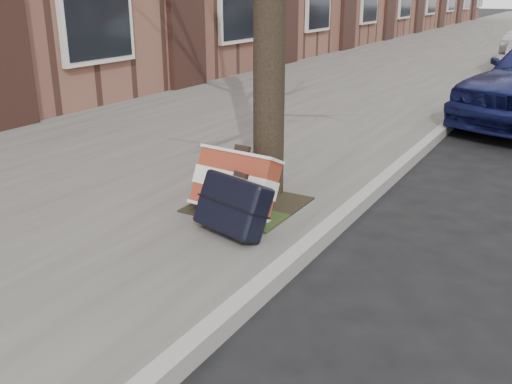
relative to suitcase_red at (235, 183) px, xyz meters
The scene contains 5 objects.
ground 2.26m from the suitcase_red, 26.40° to the right, with size 120.00×120.00×0.00m, color black.
near_sidewalk 14.12m from the suitcase_red, 96.93° to the left, with size 5.00×70.00×0.12m, color #67635D.
dirt_patch 0.33m from the suitcase_red, 91.06° to the left, with size 0.85×0.85×0.01m, color black.
suitcase_red is the anchor object (origin of this frame).
suitcase_navy 0.40m from the suitcase_red, 60.44° to the right, with size 0.59×0.19×0.42m, color black.
Camera 1 is at (0.31, -2.66, 1.85)m, focal length 40.00 mm.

